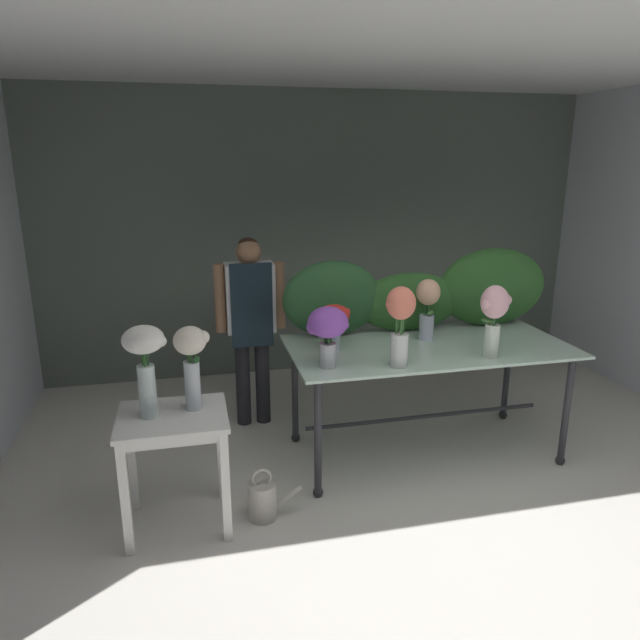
{
  "coord_description": "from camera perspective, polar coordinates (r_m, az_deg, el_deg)",
  "views": [
    {
      "loc": [
        -1.35,
        -2.06,
        2.18
      ],
      "look_at": [
        -0.55,
        1.35,
        1.19
      ],
      "focal_mm": 32.22,
      "sensor_mm": 36.0,
      "label": 1
    }
  ],
  "objects": [
    {
      "name": "vase_violet_carnations",
      "position": [
        3.68,
        0.74,
        -0.8
      ],
      "size": [
        0.28,
        0.26,
        0.4
      ],
      "color": "silver",
      "rests_on": "display_table_glass"
    },
    {
      "name": "watering_can",
      "position": [
        3.78,
        -5.67,
        -17.32
      ],
      "size": [
        0.35,
        0.18,
        0.34
      ],
      "color": "#B7B2A8",
      "rests_on": "ground"
    },
    {
      "name": "foliage_backdrop",
      "position": [
        4.58,
        10.46,
        2.56
      ],
      "size": [
        2.17,
        0.29,
        0.63
      ],
      "color": "#28562D",
      "rests_on": "display_table_glass"
    },
    {
      "name": "ground_plane",
      "position": [
        4.69,
        5.23,
        -12.06
      ],
      "size": [
        8.19,
        8.19,
        0.0
      ],
      "primitive_type": "plane",
      "color": "silver"
    },
    {
      "name": "florist",
      "position": [
        4.7,
        -6.9,
        0.66
      ],
      "size": [
        0.57,
        0.24,
        1.58
      ],
      "color": "#232328",
      "rests_on": "ground"
    },
    {
      "name": "vase_peach_ranunculus",
      "position": [
        4.32,
        10.64,
        1.48
      ],
      "size": [
        0.18,
        0.18,
        0.46
      ],
      "color": "silver",
      "rests_on": "display_table_glass"
    },
    {
      "name": "vase_coral_dahlias",
      "position": [
        3.71,
        7.95,
        -0.03
      ],
      "size": [
        0.2,
        0.19,
        0.53
      ],
      "color": "silver",
      "rests_on": "display_table_glass"
    },
    {
      "name": "display_table_glass",
      "position": [
        4.31,
        10.61,
        -3.96
      ],
      "size": [
        2.04,
        1.0,
        0.87
      ],
      "color": "silver",
      "rests_on": "ground"
    },
    {
      "name": "vase_cream_lisianthus_tall",
      "position": [
        3.45,
        -12.63,
        -3.7
      ],
      "size": [
        0.21,
        0.19,
        0.52
      ],
      "color": "silver",
      "rests_on": "side_table_white"
    },
    {
      "name": "side_table_white",
      "position": [
        3.57,
        -14.33,
        -10.73
      ],
      "size": [
        0.64,
        0.54,
        0.73
      ],
      "color": "white",
      "rests_on": "ground"
    },
    {
      "name": "ceiling_slab",
      "position": [
        4.21,
        6.31,
        25.41
      ],
      "size": [
        5.83,
        3.84,
        0.12
      ],
      "primitive_type": "cube",
      "color": "silver",
      "rests_on": "wall_back"
    },
    {
      "name": "vase_scarlet_stock",
      "position": [
        4.02,
        1.39,
        0.0
      ],
      "size": [
        0.25,
        0.22,
        0.33
      ],
      "color": "silver",
      "rests_on": "display_table_glass"
    },
    {
      "name": "wall_back",
      "position": [
        5.99,
        -0.06,
        8.43
      ],
      "size": [
        5.71,
        0.12,
        2.83
      ],
      "primitive_type": "cube",
      "color": "slate",
      "rests_on": "ground"
    },
    {
      "name": "vase_white_roses_tall",
      "position": [
        3.4,
        -17.01,
        -3.61
      ],
      "size": [
        0.24,
        0.24,
        0.55
      ],
      "color": "silver",
      "rests_on": "side_table_white"
    },
    {
      "name": "vase_blush_snapdragons",
      "position": [
        4.03,
        16.9,
        0.59
      ],
      "size": [
        0.21,
        0.19,
        0.5
      ],
      "color": "silver",
      "rests_on": "display_table_glass"
    }
  ]
}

